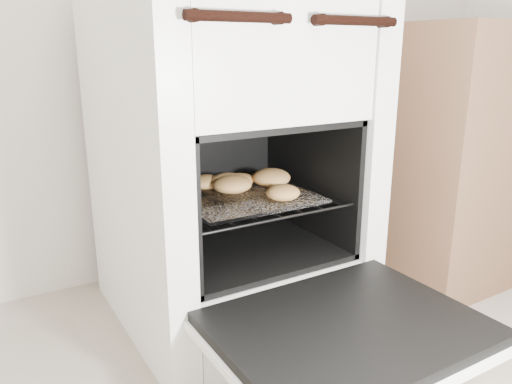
# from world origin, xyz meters

# --- Properties ---
(stove) EXTENTS (0.60, 0.67, 0.93)m
(stove) POSITION_xyz_m (0.08, 1.16, 0.45)
(stove) COLOR white
(stove) RESTS_ON ground
(oven_door) EXTENTS (0.54, 0.42, 0.04)m
(oven_door) POSITION_xyz_m (0.08, 0.65, 0.20)
(oven_door) COLOR black
(oven_door) RESTS_ON stove
(oven_rack) EXTENTS (0.44, 0.42, 0.01)m
(oven_rack) POSITION_xyz_m (0.08, 1.10, 0.37)
(oven_rack) COLOR black
(oven_rack) RESTS_ON stove
(foil_sheet) EXTENTS (0.34, 0.30, 0.01)m
(foil_sheet) POSITION_xyz_m (0.08, 1.08, 0.38)
(foil_sheet) COLOR silver
(foil_sheet) RESTS_ON oven_rack
(baked_rolls) EXTENTS (0.29, 0.32, 0.05)m
(baked_rolls) POSITION_xyz_m (0.10, 1.12, 0.40)
(baked_rolls) COLOR tan
(baked_rolls) RESTS_ON foil_sheet
(counter) EXTENTS (0.83, 0.56, 0.82)m
(counter) POSITION_xyz_m (1.00, 1.10, 0.41)
(counter) COLOR brown
(counter) RESTS_ON ground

